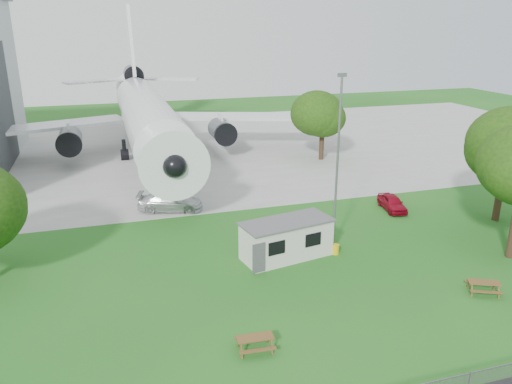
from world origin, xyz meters
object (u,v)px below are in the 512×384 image
object	(u,v)px
airliner	(146,112)
picnic_east	(482,293)
site_cabin	(287,239)
picnic_west	(255,350)

from	to	relation	value
airliner	picnic_east	size ratio (longest dim) A/B	26.52
airliner	site_cabin	world-z (taller)	airliner
airliner	picnic_west	xyz separation A→B (m)	(1.34, -39.58, -5.27)
airliner	picnic_west	bearing A→B (deg)	-88.07
site_cabin	picnic_west	distance (m)	10.60
airliner	site_cabin	xyz separation A→B (m)	(6.38, -30.35, -3.96)
picnic_west	picnic_east	bearing A→B (deg)	8.60
picnic_west	site_cabin	bearing A→B (deg)	65.02
picnic_east	site_cabin	bearing A→B (deg)	164.04
picnic_west	picnic_east	xyz separation A→B (m)	(14.46, 1.25, 0.00)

